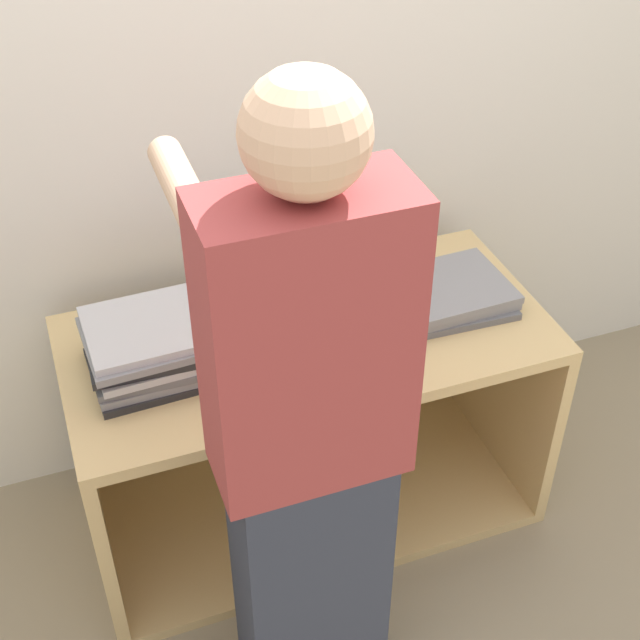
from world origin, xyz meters
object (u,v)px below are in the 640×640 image
Objects in this scene: laptop_open at (300,305)px; laptop_stack_right at (442,295)px; laptop_stack_left at (162,345)px; person at (308,448)px.

laptop_open is 0.41m from laptop_stack_right.
laptop_stack_left is at bearing -171.08° from laptop_open.
laptop_open reaches higher than laptop_stack_left.
person reaches higher than laptop_stack_right.
laptop_stack_left is at bearing 110.60° from person.
person reaches higher than laptop_stack_left.
person is (-0.19, -0.61, 0.10)m from laptop_open.
laptop_stack_right is 0.22× the size of person.
laptop_open is at bearing 72.50° from person.
laptop_stack_right is (0.80, 0.00, -0.04)m from laptop_stack_left.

